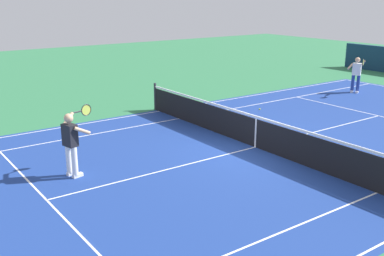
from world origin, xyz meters
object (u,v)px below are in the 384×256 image
(tennis_player_far, at_px, (357,73))
(tennis_net, at_px, (256,132))
(tennis_ball, at_px, (260,109))
(tennis_player_near, at_px, (71,141))

(tennis_player_far, bearing_deg, tennis_net, 18.80)
(tennis_player_far, distance_m, tennis_ball, 6.09)
(tennis_net, bearing_deg, tennis_ball, -135.29)
(tennis_player_near, xyz_separation_m, tennis_ball, (-8.71, -2.32, -0.90))
(tennis_ball, bearing_deg, tennis_net, 44.71)
(tennis_player_near, bearing_deg, tennis_player_far, -171.58)
(tennis_player_near, relative_size, tennis_player_far, 1.00)
(tennis_player_near, distance_m, tennis_player_far, 14.90)
(tennis_player_far, bearing_deg, tennis_ball, -1.30)
(tennis_player_near, height_order, tennis_player_far, same)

